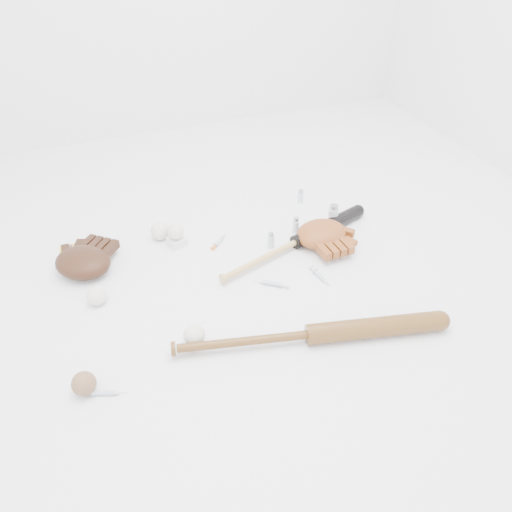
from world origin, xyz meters
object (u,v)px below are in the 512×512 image
object	(u,v)px
bat_dark	(296,242)
pedestal	(177,241)
bat_wood	(310,334)
glove_dark	(83,262)

from	to	relation	value
bat_dark	pedestal	distance (m)	0.50
bat_dark	bat_wood	size ratio (longest dim) A/B	0.83
bat_wood	pedestal	xyz separation A→B (m)	(-0.29, 0.70, -0.02)
bat_dark	glove_dark	world-z (taller)	glove_dark
bat_wood	pedestal	size ratio (longest dim) A/B	14.87
pedestal	glove_dark	bearing A→B (deg)	-173.67
glove_dark	pedestal	size ratio (longest dim) A/B	4.08
glove_dark	bat_wood	bearing A→B (deg)	-4.15
bat_wood	glove_dark	distance (m)	0.94
bat_dark	pedestal	size ratio (longest dim) A/B	12.38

